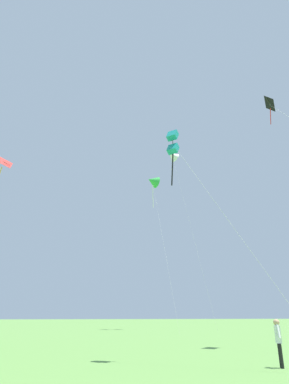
{
  "coord_description": "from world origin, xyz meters",
  "views": [
    {
      "loc": [
        0.92,
        -2.71,
        1.75
      ],
      "look_at": [
        7.16,
        22.97,
        11.61
      ],
      "focal_mm": 31.13,
      "sensor_mm": 36.0,
      "label": 1
    }
  ],
  "objects_px": {
    "kite_white_distant": "(173,156)",
    "kite_teal_box": "(173,144)",
    "kite_black_large": "(280,112)",
    "kite_green_small": "(153,181)",
    "person_foreground_watcher": "(278,338)",
    "kite_red_high": "(0,168)"
  },
  "relations": [
    {
      "from": "kite_white_distant",
      "to": "kite_teal_box",
      "type": "relative_size",
      "value": 2.55
    },
    {
      "from": "kite_black_large",
      "to": "kite_teal_box",
      "type": "height_order",
      "value": "kite_black_large"
    },
    {
      "from": "kite_white_distant",
      "to": "kite_teal_box",
      "type": "distance_m",
      "value": 36.98
    },
    {
      "from": "kite_green_small",
      "to": "kite_teal_box",
      "type": "height_order",
      "value": "kite_green_small"
    },
    {
      "from": "kite_white_distant",
      "to": "kite_black_large",
      "type": "xyz_separation_m",
      "value": [
        -1.83,
        -28.43,
        -10.73
      ]
    },
    {
      "from": "kite_black_large",
      "to": "person_foreground_watcher",
      "type": "distance_m",
      "value": 16.06
    },
    {
      "from": "kite_white_distant",
      "to": "kite_black_large",
      "type": "distance_m",
      "value": 30.44
    },
    {
      "from": "kite_green_small",
      "to": "person_foreground_watcher",
      "type": "bearing_deg",
      "value": -97.54
    },
    {
      "from": "kite_teal_box",
      "to": "kite_green_small",
      "type": "bearing_deg",
      "value": 76.62
    },
    {
      "from": "kite_black_large",
      "to": "kite_green_small",
      "type": "xyz_separation_m",
      "value": [
        -1.4,
        28.79,
        6.19
      ]
    },
    {
      "from": "kite_white_distant",
      "to": "person_foreground_watcher",
      "type": "distance_m",
      "value": 42.42
    },
    {
      "from": "kite_red_high",
      "to": "kite_teal_box",
      "type": "height_order",
      "value": "kite_red_high"
    },
    {
      "from": "kite_teal_box",
      "to": "person_foreground_watcher",
      "type": "height_order",
      "value": "kite_teal_box"
    },
    {
      "from": "kite_white_distant",
      "to": "kite_black_large",
      "type": "height_order",
      "value": "kite_white_distant"
    },
    {
      "from": "kite_green_small",
      "to": "person_foreground_watcher",
      "type": "xyz_separation_m",
      "value": [
        -4.49,
        -33.93,
        -20.21
      ]
    },
    {
      "from": "person_foreground_watcher",
      "to": "kite_red_high",
      "type": "bearing_deg",
      "value": 127.61
    },
    {
      "from": "kite_green_small",
      "to": "person_foreground_watcher",
      "type": "relative_size",
      "value": 13.58
    },
    {
      "from": "kite_black_large",
      "to": "person_foreground_watcher",
      "type": "height_order",
      "value": "kite_black_large"
    },
    {
      "from": "kite_red_high",
      "to": "kite_black_large",
      "type": "relative_size",
      "value": 0.96
    },
    {
      "from": "kite_red_high",
      "to": "kite_white_distant",
      "type": "height_order",
      "value": "kite_white_distant"
    },
    {
      "from": "kite_red_high",
      "to": "kite_white_distant",
      "type": "bearing_deg",
      "value": 34.28
    },
    {
      "from": "kite_teal_box",
      "to": "kite_red_high",
      "type": "bearing_deg",
      "value": 124.18
    }
  ]
}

